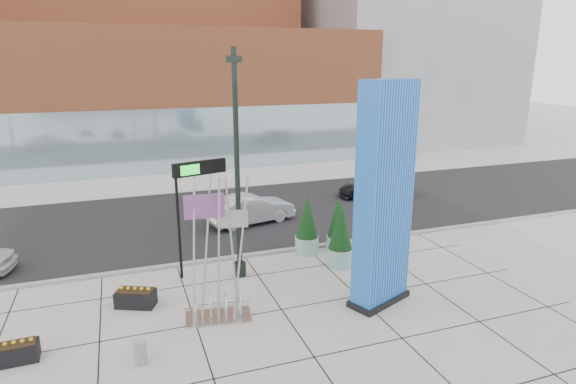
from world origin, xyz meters
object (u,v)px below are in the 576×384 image
object	(u,v)px
overhead_street_sign	(197,179)
concrete_bollard	(140,352)
public_art_sculpture	(218,282)
lamp_post	(238,188)
car_silver_mid	(251,209)
blue_pylon	(384,201)

from	to	relation	value
overhead_street_sign	concrete_bollard	bearing A→B (deg)	-131.38
public_art_sculpture	lamp_post	bearing A→B (deg)	72.81
overhead_street_sign	car_silver_mid	distance (m)	7.45
overhead_street_sign	car_silver_mid	size ratio (longest dim) A/B	0.99
overhead_street_sign	car_silver_mid	xyz separation A→B (m)	(3.64, 5.63, -3.24)
public_art_sculpture	concrete_bollard	distance (m)	3.33
blue_pylon	car_silver_mid	bearing A→B (deg)	78.84
public_art_sculpture	concrete_bollard	bearing A→B (deg)	-136.67
blue_pylon	public_art_sculpture	size ratio (longest dim) A/B	1.59
lamp_post	overhead_street_sign	xyz separation A→B (m)	(-1.47, 0.56, 0.35)
blue_pylon	public_art_sculpture	world-z (taller)	blue_pylon
concrete_bollard	lamp_post	bearing A→B (deg)	49.29
car_silver_mid	lamp_post	bearing A→B (deg)	148.30
lamp_post	concrete_bollard	bearing A→B (deg)	-130.71
blue_pylon	overhead_street_sign	bearing A→B (deg)	119.52
car_silver_mid	concrete_bollard	bearing A→B (deg)	137.74
blue_pylon	concrete_bollard	bearing A→B (deg)	163.98
blue_pylon	car_silver_mid	xyz separation A→B (m)	(-2.04, 10.04, -3.03)
concrete_bollard	car_silver_mid	world-z (taller)	car_silver_mid
blue_pylon	public_art_sculpture	xyz separation A→B (m)	(-5.71, 0.82, -2.51)
concrete_bollard	blue_pylon	bearing A→B (deg)	6.64
car_silver_mid	blue_pylon	bearing A→B (deg)	179.07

